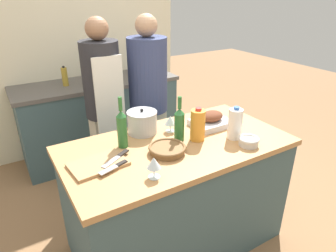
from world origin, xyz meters
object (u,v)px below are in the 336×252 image
(wine_glass_right, at_px, (170,121))
(stand_mixer, at_px, (106,69))
(roasting_pan, at_px, (211,120))
(condiment_bottle_short, at_px, (88,79))
(juice_jug, at_px, (198,125))
(condiment_bottle_tall, at_px, (65,77))
(cutting_board, at_px, (98,164))
(knife_chef, at_px, (117,158))
(wicker_basket, at_px, (167,149))
(mixing_bowl, at_px, (249,141))
(knife_paring, at_px, (114,167))
(person_cook_aproned, at_px, (104,103))
(person_cook_guest, at_px, (148,98))
(milk_jug, at_px, (235,124))
(wine_glass_left, at_px, (154,163))
(stock_pot, at_px, (142,122))
(wine_bottle_dark, at_px, (122,128))
(wine_bottle_green, at_px, (179,124))

(wine_glass_right, height_order, stand_mixer, stand_mixer)
(roasting_pan, bearing_deg, condiment_bottle_short, 110.06)
(juice_jug, height_order, condiment_bottle_tall, juice_jug)
(cutting_board, distance_m, knife_chef, 0.11)
(knife_chef, bearing_deg, juice_jug, -2.31)
(wicker_basket, bearing_deg, condiment_bottle_tall, 96.80)
(roasting_pan, bearing_deg, wicker_basket, -160.13)
(mixing_bowl, xyz_separation_m, condiment_bottle_tall, (-0.72, 1.91, 0.09))
(knife_chef, bearing_deg, roasting_pan, 7.42)
(roasting_pan, distance_m, knife_paring, 0.88)
(cutting_board, xyz_separation_m, stand_mixer, (0.64, 1.56, 0.15))
(wine_glass_right, distance_m, person_cook_aproned, 0.77)
(person_cook_aproned, distance_m, person_cook_guest, 0.40)
(roasting_pan, distance_m, wicker_basket, 0.53)
(milk_jug, distance_m, person_cook_guest, 0.98)
(cutting_board, relative_size, wine_glass_left, 2.71)
(stock_pot, height_order, wine_glass_right, stock_pot)
(knife_chef, bearing_deg, milk_jug, -9.46)
(stock_pot, bearing_deg, wicker_basket, -89.89)
(person_cook_guest, bearing_deg, wine_bottle_dark, -130.25)
(stock_pot, height_order, wine_glass_left, stock_pot)
(juice_jug, height_order, knife_chef, juice_jug)
(knife_chef, bearing_deg, person_cook_guest, 51.84)
(mixing_bowl, distance_m, condiment_bottle_tall, 2.04)
(roasting_pan, height_order, knife_chef, roasting_pan)
(wine_bottle_dark, xyz_separation_m, person_cook_guest, (0.54, 0.68, -0.10))
(wine_glass_left, xyz_separation_m, stand_mixer, (0.42, 1.83, 0.07))
(person_cook_aproned, bearing_deg, knife_paring, -109.02)
(wicker_basket, height_order, juice_jug, juice_jug)
(wine_glass_left, relative_size, stand_mixer, 0.40)
(cutting_board, height_order, wine_bottle_dark, wine_bottle_dark)
(milk_jug, xyz_separation_m, knife_chef, (-0.81, 0.14, -0.09))
(wicker_basket, distance_m, stock_pot, 0.35)
(stock_pot, xyz_separation_m, stand_mixer, (0.22, 1.29, 0.08))
(wine_bottle_green, xyz_separation_m, wine_bottle_dark, (-0.37, 0.11, 0.01))
(mixing_bowl, xyz_separation_m, person_cook_guest, (-0.17, 1.09, 0.00))
(stand_mixer, relative_size, condiment_bottle_short, 1.79)
(stock_pot, relative_size, person_cook_guest, 0.13)
(milk_jug, bearing_deg, wicker_basket, 173.00)
(juice_jug, height_order, wine_bottle_dark, wine_bottle_dark)
(cutting_board, bearing_deg, wine_bottle_dark, 32.80)
(stand_mixer, bearing_deg, wine_glass_left, -102.90)
(condiment_bottle_short, bearing_deg, wine_bottle_green, -83.28)
(mixing_bowl, relative_size, person_cook_aproned, 0.09)
(wine_glass_right, xyz_separation_m, stand_mixer, (0.04, 1.38, 0.07))
(mixing_bowl, bearing_deg, roasting_pan, 92.65)
(stock_pot, distance_m, milk_jug, 0.65)
(stock_pot, relative_size, wine_bottle_green, 0.69)
(mixing_bowl, relative_size, wine_glass_right, 1.14)
(knife_paring, bearing_deg, juice_jug, 5.77)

